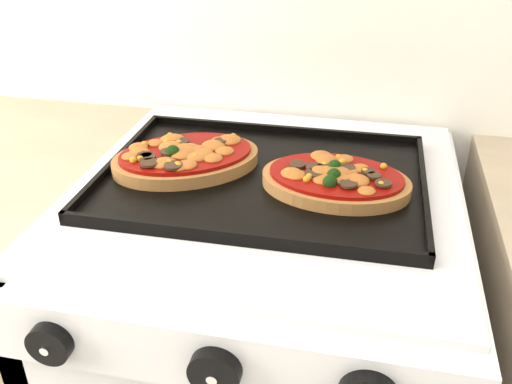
% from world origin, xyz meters
% --- Properties ---
extents(control_panel, '(0.60, 0.02, 0.09)m').
position_xyz_m(control_panel, '(-0.04, 1.39, 0.85)').
color(control_panel, silver).
rests_on(control_panel, stove).
extents(knob_left, '(0.05, 0.02, 0.05)m').
position_xyz_m(knob_left, '(-0.23, 1.37, 0.85)').
color(knob_left, black).
rests_on(knob_left, control_panel).
extents(knob_center, '(0.06, 0.02, 0.06)m').
position_xyz_m(knob_center, '(-0.03, 1.37, 0.85)').
color(knob_center, black).
rests_on(knob_center, control_panel).
extents(baking_tray, '(0.50, 0.37, 0.02)m').
position_xyz_m(baking_tray, '(-0.05, 1.71, 0.92)').
color(baking_tray, black).
rests_on(baking_tray, stove).
extents(pizza_left, '(0.28, 0.26, 0.03)m').
position_xyz_m(pizza_left, '(-0.17, 1.72, 0.94)').
color(pizza_left, '#A9693A').
rests_on(pizza_left, baking_tray).
extents(pizza_right, '(0.23, 0.17, 0.03)m').
position_xyz_m(pizza_right, '(0.07, 1.69, 0.94)').
color(pizza_right, '#A9693A').
rests_on(pizza_right, baking_tray).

